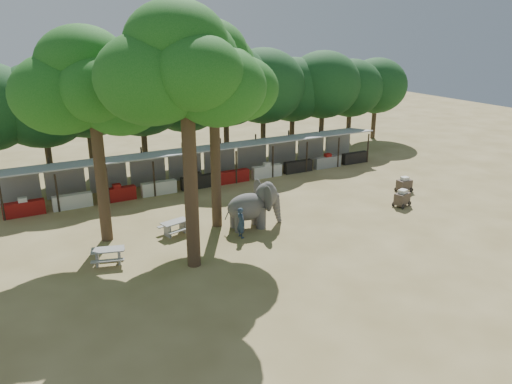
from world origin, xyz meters
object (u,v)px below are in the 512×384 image
picnic_table_far (175,226)px  cart_back (404,184)px  yard_tree_center (181,68)px  picnic_table_near (108,254)px  yard_tree_left (88,84)px  cart_front (402,198)px  elephant (254,205)px  yard_tree_back (209,73)px  handler (241,223)px

picnic_table_far → cart_back: cart_back is taller
yard_tree_center → picnic_table_near: bearing=151.2°
yard_tree_left → cart_front: 19.70m
cart_front → cart_back: 3.04m
elephant → picnic_table_near: (-8.39, -0.77, -0.78)m
yard_tree_back → yard_tree_center: bearing=-126.9°
yard_tree_left → yard_tree_back: size_ratio=0.97×
picnic_table_near → picnic_table_far: 4.44m
yard_tree_center → picnic_table_near: yard_tree_center is taller
handler → cart_back: (13.35, 1.56, -0.33)m
yard_tree_center → picnic_table_far: yard_tree_center is taller
handler → picnic_table_near: handler is taller
yard_tree_back → handler: yard_tree_back is taller
picnic_table_far → picnic_table_near: bearing=-169.5°
yard_tree_center → cart_front: yard_tree_center is taller
cart_back → picnic_table_far: bearing=178.9°
handler → picnic_table_far: handler is taller
elephant → handler: size_ratio=2.00×
yard_tree_left → yard_tree_back: bearing=-9.5°
yard_tree_center → picnic_table_near: 9.55m
handler → yard_tree_back: bearing=12.1°
cart_front → yard_tree_left: bearing=150.8°
yard_tree_center → cart_back: bearing=10.8°
elephant → cart_back: 12.04m
elephant → yard_tree_center: bearing=-146.5°
handler → cart_back: bearing=-85.6°
elephant → picnic_table_far: (-4.35, 1.08, -0.79)m
yard_tree_back → picnic_table_near: bearing=-161.9°
yard_tree_back → cart_back: (13.95, -0.77, -8.02)m
yard_tree_back → cart_front: yard_tree_back is taller
picnic_table_near → picnic_table_far: picnic_table_near is taller
picnic_table_near → cart_back: bearing=19.5°
yard_tree_left → picnic_table_far: size_ratio=6.13×
picnic_table_far → cart_front: size_ratio=1.39×
yard_tree_back → elephant: 7.63m
yard_tree_left → picnic_table_near: size_ratio=5.94×
handler → yard_tree_center: bearing=112.7°
picnic_table_far → handler: bearing=-48.7°
yard_tree_left → elephant: bearing=-16.4°
yard_tree_center → elephant: yard_tree_center is taller
yard_tree_left → cart_back: size_ratio=10.08×
yard_tree_center → cart_back: yard_tree_center is taller
picnic_table_near → cart_front: (18.19, -0.75, 0.04)m
cart_front → cart_back: bearing=26.4°
yard_tree_center → elephant: bearing=28.3°
yard_tree_left → elephant: (7.95, -2.34, -6.92)m
elephant → picnic_table_near: size_ratio=1.83×
cart_front → yard_tree_center: bearing=167.5°
handler → cart_back: handler is taller
yard_tree_center → picnic_table_near: size_ratio=6.49×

